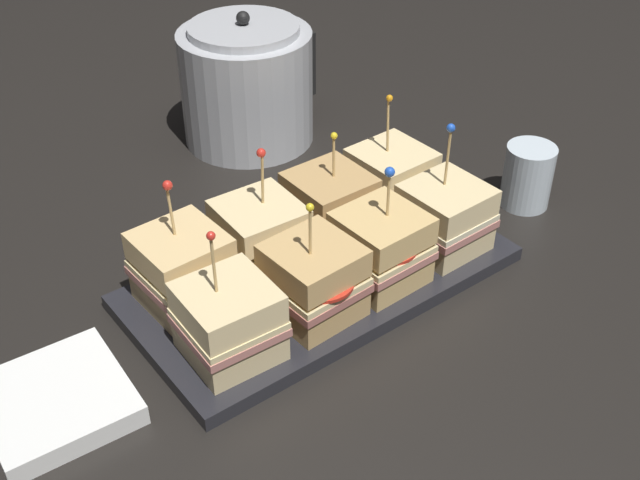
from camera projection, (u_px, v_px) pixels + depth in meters
ground_plane at (320, 283)px, 0.97m from camera, size 6.00×6.00×0.00m
serving_platter at (320, 277)px, 0.96m from camera, size 0.46×0.23×0.02m
sandwich_front_far_left at (229, 322)px, 0.82m from camera, size 0.10×0.10×0.16m
sandwich_front_center_left at (313, 281)px, 0.87m from camera, size 0.10×0.10×0.15m
sandwich_front_center_right at (381, 248)px, 0.92m from camera, size 0.10×0.10×0.15m
sandwich_front_far_right at (445, 217)px, 0.98m from camera, size 0.10×0.10×0.17m
sandwich_back_far_left at (182, 269)px, 0.89m from camera, size 0.10×0.10×0.16m
sandwich_back_center_left at (260, 237)px, 0.94m from camera, size 0.10×0.10×0.16m
sandwich_back_center_right at (330, 207)px, 0.99m from camera, size 0.10×0.10×0.15m
sandwich_back_far_right at (391, 180)px, 1.04m from camera, size 0.10×0.10×0.16m
kettle_steel at (247, 84)px, 1.21m from camera, size 0.22×0.20×0.20m
drinking_glass at (528, 176)px, 1.08m from camera, size 0.07×0.07×0.09m
napkin_stack at (55, 399)px, 0.80m from camera, size 0.15×0.15×0.02m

